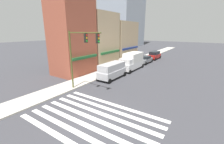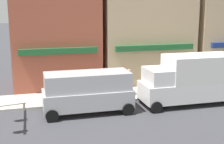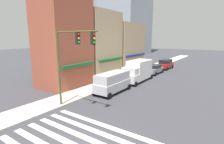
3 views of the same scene
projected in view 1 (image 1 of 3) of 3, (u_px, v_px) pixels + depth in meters
ground_plane at (93, 119)px, 12.22m from camera, size 200.00×200.00×0.00m
sidewalk_left at (41, 96)px, 16.21m from camera, size 120.00×3.00×0.15m
crosswalk_stripes at (93, 119)px, 12.22m from camera, size 6.31×10.80×0.01m
storefront_row at (99, 36)px, 29.24m from camera, size 22.72×5.30×15.53m
traffic_signal at (80, 49)px, 16.41m from camera, size 0.32×4.62×6.93m
van_silver at (112, 70)px, 22.23m from camera, size 5.00×2.22×2.34m
box_truck_white at (132, 61)px, 27.37m from camera, size 6.20×2.42×3.04m
sedan_grey at (145, 59)px, 32.95m from camera, size 4.45×2.02×1.59m
suv_red at (154, 55)px, 37.79m from camera, size 4.73×2.12×1.94m
pedestrian_grey_coat at (111, 66)px, 26.08m from camera, size 0.32×0.32×1.77m
pedestrian_green_top at (138, 57)px, 34.18m from camera, size 0.32×0.32×1.77m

